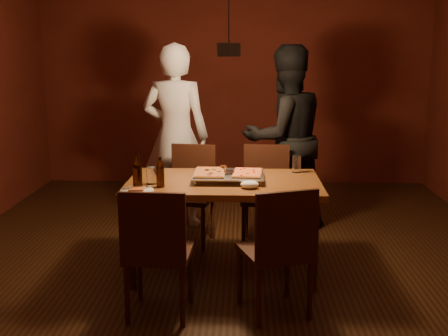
{
  "coord_description": "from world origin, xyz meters",
  "views": [
    {
      "loc": [
        0.11,
        -4.34,
        1.76
      ],
      "look_at": [
        -0.03,
        -0.09,
        0.85
      ],
      "focal_mm": 45.0,
      "sensor_mm": 36.0,
      "label": 1
    }
  ],
  "objects_px": {
    "chair_far_left": "(191,185)",
    "chair_near_left": "(156,242)",
    "beer_bottle_b": "(160,172)",
    "diner_dark": "(285,138)",
    "beer_bottle_a": "(137,172)",
    "diner_white": "(176,136)",
    "chair_near_right": "(280,241)",
    "pendant_lamp": "(229,48)",
    "plate_slice": "(137,191)",
    "dining_table": "(224,190)",
    "pizza_tray": "(228,177)",
    "chair_far_right": "(266,185)"
  },
  "relations": [
    {
      "from": "pizza_tray",
      "to": "diner_dark",
      "type": "distance_m",
      "value": 1.27
    },
    {
      "from": "dining_table",
      "to": "chair_far_left",
      "type": "bearing_deg",
      "value": 114.39
    },
    {
      "from": "plate_slice",
      "to": "pendant_lamp",
      "type": "distance_m",
      "value": 1.28
    },
    {
      "from": "chair_near_left",
      "to": "plate_slice",
      "type": "relative_size",
      "value": 2.0
    },
    {
      "from": "pizza_tray",
      "to": "plate_slice",
      "type": "xyz_separation_m",
      "value": [
        -0.64,
        -0.41,
        -0.01
      ]
    },
    {
      "from": "plate_slice",
      "to": "diner_dark",
      "type": "relative_size",
      "value": 0.13
    },
    {
      "from": "chair_far_right",
      "to": "beer_bottle_a",
      "type": "bearing_deg",
      "value": 50.77
    },
    {
      "from": "chair_far_left",
      "to": "chair_far_right",
      "type": "xyz_separation_m",
      "value": [
        0.69,
        0.0,
        0.0
      ]
    },
    {
      "from": "diner_white",
      "to": "chair_near_left",
      "type": "bearing_deg",
      "value": 100.7
    },
    {
      "from": "chair_near_right",
      "to": "plate_slice",
      "type": "xyz_separation_m",
      "value": [
        -1.0,
        0.41,
        0.22
      ]
    },
    {
      "from": "chair_far_left",
      "to": "chair_far_right",
      "type": "bearing_deg",
      "value": -169.5
    },
    {
      "from": "beer_bottle_b",
      "to": "pendant_lamp",
      "type": "relative_size",
      "value": 0.21
    },
    {
      "from": "chair_far_left",
      "to": "diner_dark",
      "type": "bearing_deg",
      "value": -142.54
    },
    {
      "from": "beer_bottle_b",
      "to": "diner_dark",
      "type": "distance_m",
      "value": 1.74
    },
    {
      "from": "dining_table",
      "to": "pizza_tray",
      "type": "relative_size",
      "value": 2.73
    },
    {
      "from": "dining_table",
      "to": "chair_near_right",
      "type": "height_order",
      "value": "chair_near_right"
    },
    {
      "from": "chair_far_left",
      "to": "diner_white",
      "type": "bearing_deg",
      "value": -59.0
    },
    {
      "from": "dining_table",
      "to": "beer_bottle_b",
      "type": "xyz_separation_m",
      "value": [
        -0.46,
        -0.22,
        0.19
      ]
    },
    {
      "from": "dining_table",
      "to": "chair_near_left",
      "type": "xyz_separation_m",
      "value": [
        -0.41,
        -0.84,
        -0.14
      ]
    },
    {
      "from": "dining_table",
      "to": "plate_slice",
      "type": "bearing_deg",
      "value": -148.31
    },
    {
      "from": "diner_white",
      "to": "pendant_lamp",
      "type": "relative_size",
      "value": 1.65
    },
    {
      "from": "beer_bottle_b",
      "to": "plate_slice",
      "type": "height_order",
      "value": "beer_bottle_b"
    },
    {
      "from": "chair_far_left",
      "to": "diner_white",
      "type": "xyz_separation_m",
      "value": [
        -0.19,
        0.51,
        0.37
      ]
    },
    {
      "from": "chair_far_left",
      "to": "chair_near_right",
      "type": "xyz_separation_m",
      "value": [
        0.72,
        -1.51,
        0.0
      ]
    },
    {
      "from": "beer_bottle_b",
      "to": "diner_dark",
      "type": "height_order",
      "value": "diner_dark"
    },
    {
      "from": "chair_near_left",
      "to": "plate_slice",
      "type": "xyz_separation_m",
      "value": [
        -0.2,
        0.46,
        0.22
      ]
    },
    {
      "from": "chair_near_right",
      "to": "diner_dark",
      "type": "bearing_deg",
      "value": 65.43
    },
    {
      "from": "beer_bottle_a",
      "to": "plate_slice",
      "type": "distance_m",
      "value": 0.14
    },
    {
      "from": "chair_near_right",
      "to": "diner_dark",
      "type": "relative_size",
      "value": 0.3
    },
    {
      "from": "beer_bottle_b",
      "to": "chair_far_right",
      "type": "bearing_deg",
      "value": 49.25
    },
    {
      "from": "chair_far_right",
      "to": "chair_near_left",
      "type": "relative_size",
      "value": 1.0
    },
    {
      "from": "plate_slice",
      "to": "beer_bottle_a",
      "type": "bearing_deg",
      "value": 96.64
    },
    {
      "from": "chair_far_left",
      "to": "chair_near_left",
      "type": "xyz_separation_m",
      "value": [
        -0.08,
        -1.56,
        0.0
      ]
    },
    {
      "from": "diner_white",
      "to": "beer_bottle_b",
      "type": "bearing_deg",
      "value": 99.83
    },
    {
      "from": "chair_far_left",
      "to": "diner_dark",
      "type": "height_order",
      "value": "diner_dark"
    },
    {
      "from": "dining_table",
      "to": "beer_bottle_b",
      "type": "distance_m",
      "value": 0.55
    },
    {
      "from": "chair_near_right",
      "to": "beer_bottle_b",
      "type": "distance_m",
      "value": 1.07
    },
    {
      "from": "beer_bottle_a",
      "to": "chair_far_left",
      "type": "bearing_deg",
      "value": 74.1
    },
    {
      "from": "beer_bottle_a",
      "to": "plate_slice",
      "type": "bearing_deg",
      "value": -83.36
    },
    {
      "from": "diner_white",
      "to": "beer_bottle_a",
      "type": "bearing_deg",
      "value": 93.91
    },
    {
      "from": "diner_dark",
      "to": "pendant_lamp",
      "type": "height_order",
      "value": "pendant_lamp"
    },
    {
      "from": "beer_bottle_a",
      "to": "diner_white",
      "type": "bearing_deg",
      "value": 86.39
    },
    {
      "from": "chair_near_left",
      "to": "plate_slice",
      "type": "height_order",
      "value": "chair_near_left"
    },
    {
      "from": "beer_bottle_b",
      "to": "diner_dark",
      "type": "relative_size",
      "value": 0.13
    },
    {
      "from": "chair_far_left",
      "to": "pendant_lamp",
      "type": "relative_size",
      "value": 0.44
    },
    {
      "from": "chair_near_left",
      "to": "beer_bottle_b",
      "type": "bearing_deg",
      "value": 97.73
    },
    {
      "from": "chair_far_left",
      "to": "dining_table",
      "type": "bearing_deg",
      "value": 124.6
    },
    {
      "from": "chair_far_left",
      "to": "chair_near_right",
      "type": "bearing_deg",
      "value": 125.63
    },
    {
      "from": "pizza_tray",
      "to": "plate_slice",
      "type": "distance_m",
      "value": 0.76
    },
    {
      "from": "chair_far_right",
      "to": "pizza_tray",
      "type": "height_order",
      "value": "chair_far_right"
    }
  ]
}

